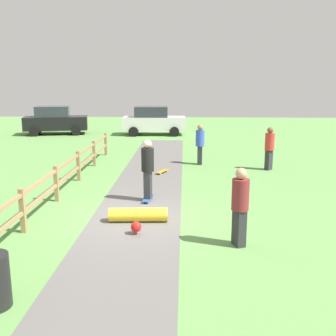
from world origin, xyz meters
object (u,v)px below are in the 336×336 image
Objects in this scene: bystander_red at (269,146)px; skater_riding at (148,167)px; skater_fallen at (138,216)px; bystander_blue at (200,143)px; bystander_maroon at (240,203)px; parked_car_white at (153,121)px; parked_car_black at (55,120)px; skateboard_loose at (162,171)px.

skater_riding is at bearing -134.98° from bystander_red.
skater_fallen is 7.74m from bystander_blue.
bystander_blue is 8.82m from bystander_maroon.
bystander_maroon is 0.42× the size of parked_car_white.
skater_riding is 0.44× the size of parked_car_white.
skater_riding reaches higher than bystander_blue.
skater_riding is at bearing 125.60° from bystander_maroon.
parked_car_white and parked_car_black have the same top height.
parked_car_white reaches higher than bystander_maroon.
parked_car_black is at bearing 116.96° from skater_riding.
skater_fallen is (-0.08, -1.92, -0.88)m from skater_riding.
skater_riding is 2.33× the size of skateboard_loose.
skater_riding is 5.83m from bystander_blue.
skater_fallen is at bearing -93.19° from skateboard_loose.
skateboard_loose is (0.23, 3.73, -0.99)m from skater_riding.
skateboard_loose is at bearing 86.44° from skater_riding.
skater_riding is 17.10m from parked_car_black.
skater_riding is 3.86m from skateboard_loose.
parked_car_black reaches higher than skater_fallen.
bystander_red is 16.30m from parked_car_black.
parked_car_white is at bearing 93.05° from skater_fallen.
skateboard_loose is at bearing -130.40° from bystander_blue.
parked_car_white is at bearing 100.19° from bystander_maroon.
parked_car_white reaches higher than skater_riding.
skater_riding reaches higher than bystander_red.
skater_fallen is 17.21m from parked_car_white.
bystander_red is 0.41× the size of parked_car_white.
parked_car_white is at bearing 106.01° from bystander_blue.
skateboard_loose is at bearing 86.81° from skater_fallen.
bystander_blue reaches higher than skateboard_loose.
skater_riding is at bearing 87.53° from skater_fallen.
bystander_maroon reaches higher than bystander_blue.
skater_riding reaches higher than bystander_maroon.
skateboard_loose is 0.46× the size of bystander_blue.
bystander_maroon is at bearing -73.28° from skateboard_loose.
skater_riding is 15.28m from parked_car_white.
bystander_maroon is 0.40× the size of parked_car_black.
skater_fallen is at bearing -125.67° from bystander_red.
bystander_red is 0.40× the size of parked_car_black.
skateboard_loose is at bearing -168.73° from bystander_red.
skater_fallen is 8.05m from bystander_red.
skater_fallen is 0.34× the size of parked_car_black.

